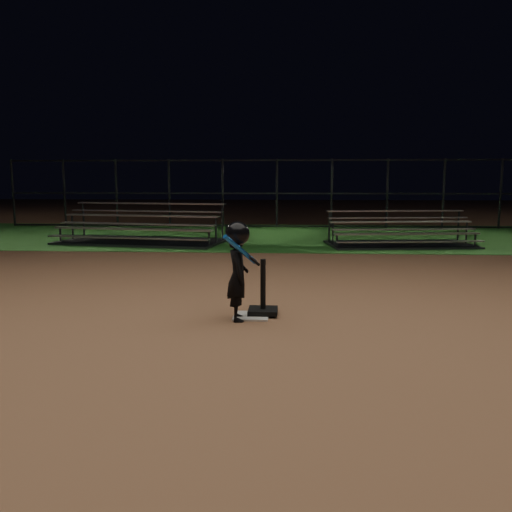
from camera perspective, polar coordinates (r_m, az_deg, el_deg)
The scene contains 8 objects.
ground at distance 6.90m, azimuth -0.53°, elevation -6.53°, with size 80.00×80.00×0.00m, color #936242.
grass_strip at distance 16.76m, azimuth 1.97°, elevation 2.19°, with size 60.00×8.00×0.01m, color #1F541B.
home_plate at distance 6.90m, azimuth -0.53°, elevation -6.44°, with size 0.45×0.45×0.02m, color beige.
batting_tee at distance 6.97m, azimuth 0.76°, elevation -5.12°, with size 0.38×0.38×0.71m.
child_batter at distance 6.62m, azimuth -1.97°, elevation -1.33°, with size 0.45×0.60×1.25m.
bleacher_left at distance 15.15m, azimuth -12.16°, elevation 2.22°, with size 4.77×2.87×1.10m.
bleacher_right at distance 14.66m, azimuth 15.20°, elevation 1.78°, with size 3.97×2.29×0.92m.
backstop_fence at distance 19.67m, azimuth 2.25°, elevation 6.71°, with size 20.08×0.08×2.50m.
Camera 1 is at (0.49, -6.66, 1.75)m, focal length 37.37 mm.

